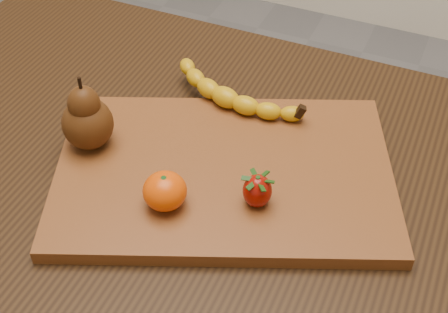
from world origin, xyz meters
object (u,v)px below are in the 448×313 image
at_px(cutting_board, 224,173).
at_px(pear, 86,112).
at_px(mandarin, 165,191).
at_px(table, 175,205).

relative_size(cutting_board, pear, 4.10).
bearing_deg(mandarin, pear, 157.76).
distance_m(table, cutting_board, 0.14).
height_order(cutting_board, pear, pear).
relative_size(table, mandarin, 18.02).
bearing_deg(cutting_board, mandarin, -136.74).
height_order(table, pear, pear).
bearing_deg(mandarin, cutting_board, 65.63).
height_order(pear, mandarin, pear).
bearing_deg(pear, table, 18.48).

